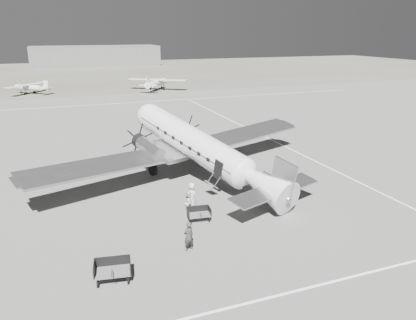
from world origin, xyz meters
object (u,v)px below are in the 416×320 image
(baggage_cart_near, at_px, (199,214))
(hangar_main, at_px, (96,56))
(dc3_airliner, at_px, (199,149))
(ramp_agent, at_px, (189,202))
(ground_crew, at_px, (189,236))
(baggage_cart_far, at_px, (113,271))
(passenger, at_px, (192,195))
(light_plane_left, at_px, (30,89))
(light_plane_right, at_px, (157,84))

(baggage_cart_near, bearing_deg, hangar_main, 94.28)
(dc3_airliner, height_order, ramp_agent, dc3_airliner)
(hangar_main, height_order, ground_crew, hangar_main)
(hangar_main, bearing_deg, baggage_cart_far, -95.72)
(hangar_main, bearing_deg, passenger, -93.15)
(hangar_main, distance_m, dc3_airliner, 118.60)
(passenger, bearing_deg, light_plane_left, 24.08)
(dc3_airliner, relative_size, baggage_cart_far, 14.72)
(ground_crew, bearing_deg, passenger, -124.96)
(hangar_main, relative_size, dc3_airliner, 1.57)
(light_plane_right, xyz_separation_m, ground_crew, (-13.43, -61.48, -0.43))
(hangar_main, relative_size, light_plane_right, 3.47)
(dc3_airliner, bearing_deg, light_plane_right, 60.26)
(baggage_cart_far, bearing_deg, light_plane_left, 104.25)
(baggage_cart_near, relative_size, baggage_cart_far, 0.83)
(baggage_cart_far, relative_size, ground_crew, 1.10)
(dc3_airliner, bearing_deg, baggage_cart_far, -145.65)
(baggage_cart_near, xyz_separation_m, ramp_agent, (-0.20, 1.28, 0.32))
(light_plane_right, bearing_deg, ramp_agent, -67.41)
(dc3_airliner, relative_size, light_plane_right, 2.21)
(light_plane_right, relative_size, baggage_cart_near, 7.98)
(light_plane_left, relative_size, baggage_cart_far, 5.51)
(hangar_main, bearing_deg, light_plane_left, -106.48)
(baggage_cart_far, bearing_deg, baggage_cart_near, 46.83)
(light_plane_left, distance_m, ramp_agent, 61.78)
(dc3_airliner, xyz_separation_m, passenger, (-2.27, -4.91, -1.69))
(ramp_agent, bearing_deg, passenger, 5.90)
(ramp_agent, height_order, passenger, passenger)
(light_plane_left, bearing_deg, baggage_cart_near, -128.69)
(ground_crew, bearing_deg, baggage_cart_near, -133.14)
(baggage_cart_far, relative_size, passenger, 1.06)
(light_plane_left, height_order, baggage_cart_far, light_plane_left)
(ramp_agent, bearing_deg, light_plane_left, 44.24)
(light_plane_left, height_order, baggage_cart_near, light_plane_left)
(light_plane_right, xyz_separation_m, ramp_agent, (-11.92, -57.05, -0.50))
(light_plane_left, xyz_separation_m, baggage_cart_far, (5.80, -66.57, -0.53))
(light_plane_left, bearing_deg, ground_crew, -130.66)
(passenger, bearing_deg, ramp_agent, 165.16)
(baggage_cart_near, distance_m, baggage_cart_far, 7.54)
(light_plane_left, bearing_deg, ramp_agent, -128.65)
(hangar_main, relative_size, ramp_agent, 27.91)
(hangar_main, distance_m, passenger, 123.63)
(hangar_main, relative_size, baggage_cart_far, 23.14)
(hangar_main, bearing_deg, ramp_agent, -93.34)
(light_plane_left, bearing_deg, passenger, -128.06)
(ground_crew, bearing_deg, light_plane_left, -95.85)
(light_plane_left, relative_size, ramp_agent, 6.65)
(light_plane_right, bearing_deg, passenger, -67.14)
(hangar_main, xyz_separation_m, ramp_agent, (-7.26, -124.32, -2.55))
(ground_crew, bearing_deg, hangar_main, -108.53)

